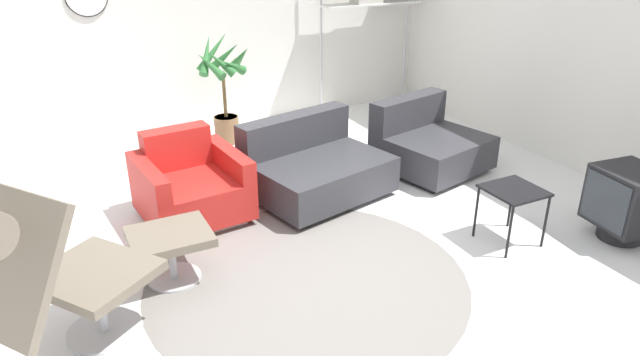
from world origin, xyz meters
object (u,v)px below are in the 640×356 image
lounge_chair (29,260)px  couch_second (428,146)px  couch_low (315,169)px  side_table (514,195)px  crt_television (627,202)px  armchair_red (191,188)px  ottoman (171,244)px  potted_plant (224,90)px

lounge_chair → couch_second: lounge_chair is taller
couch_low → side_table: size_ratio=2.95×
crt_television → side_table: bearing=72.8°
armchair_red → couch_second: size_ratio=0.80×
couch_second → ottoman: bearing=3.3°
lounge_chair → side_table: size_ratio=2.63×
ottoman → couch_second: (2.71, 0.79, -0.04)m
armchair_red → couch_low: (1.10, -0.06, -0.02)m
crt_television → lounge_chair: bearing=90.3°
armchair_red → couch_low: 1.10m
couch_second → couch_low: bearing=-12.1°
couch_low → potted_plant: bearing=-93.4°
armchair_red → lounge_chair: bearing=45.0°
ottoman → potted_plant: bearing=64.0°
ottoman → couch_low: 1.65m
side_table → potted_plant: bearing=111.9°
ottoman → potted_plant: (1.18, 2.42, 0.31)m
couch_low → potted_plant: potted_plant is taller
armchair_red → side_table: armchair_red is taller
ottoman → couch_low: size_ratio=0.40×
couch_second → lounge_chair: bearing=8.3°
couch_second → crt_television: (0.51, -1.79, 0.07)m
lounge_chair → potted_plant: 3.59m
couch_second → crt_television: size_ratio=1.90×
side_table → crt_television: (0.81, -0.35, -0.08)m
lounge_chair → ottoman: (0.80, 0.58, -0.43)m
crt_television → potted_plant: 3.99m
couch_second → side_table: bearing=65.0°
couch_second → potted_plant: potted_plant is taller
potted_plant → armchair_red: bearing=-117.4°
couch_low → couch_second: 1.26m
side_table → crt_television: bearing=-23.6°
side_table → potted_plant: size_ratio=0.37×
couch_low → side_table: couch_low is taller
crt_television → potted_plant: potted_plant is taller
armchair_red → couch_low: armchair_red is taller
lounge_chair → couch_second: 3.80m
crt_television → couch_low: bearing=51.2°
armchair_red → side_table: (2.05, -1.48, 0.13)m
ottoman → side_table: size_ratio=1.19×
lounge_chair → potted_plant: potted_plant is taller
armchair_red → couch_second: 2.35m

